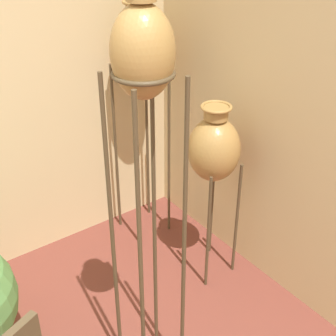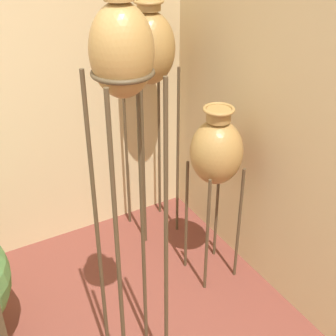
{
  "view_description": "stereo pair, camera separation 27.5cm",
  "coord_description": "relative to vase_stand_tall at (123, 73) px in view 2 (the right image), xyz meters",
  "views": [
    {
      "loc": [
        -0.07,
        -0.82,
        2.26
      ],
      "look_at": [
        1.35,
        1.09,
        0.87
      ],
      "focal_mm": 50.0,
      "sensor_mm": 36.0,
      "label": 1
    },
    {
      "loc": [
        0.16,
        -0.97,
        2.26
      ],
      "look_at": [
        1.35,
        1.09,
        0.87
      ],
      "focal_mm": 50.0,
      "sensor_mm": 36.0,
      "label": 2
    }
  ],
  "objects": [
    {
      "name": "vase_stand_tall",
      "position": [
        0.0,
        0.0,
        0.0
      ],
      "size": [
        0.26,
        0.26,
        2.02
      ],
      "color": "#473823",
      "rests_on": "ground_plane"
    },
    {
      "name": "vase_stand_medium",
      "position": [
        0.68,
        1.07,
        -0.28
      ],
      "size": [
        0.33,
        0.33,
        1.71
      ],
      "color": "#473823",
      "rests_on": "ground_plane"
    },
    {
      "name": "vase_stand_short",
      "position": [
        0.77,
        0.42,
        -0.75
      ],
      "size": [
        0.32,
        0.32,
        1.22
      ],
      "color": "#473823",
      "rests_on": "ground_plane"
    }
  ]
}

